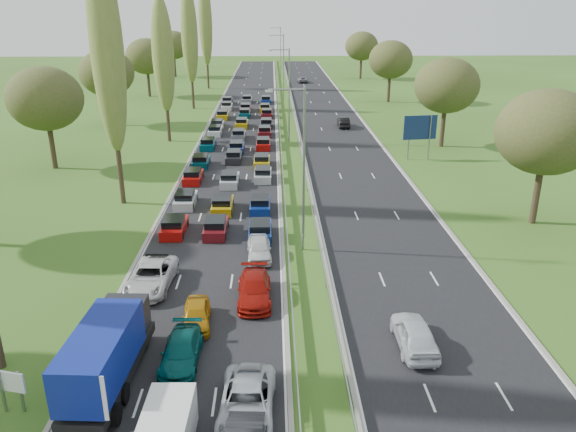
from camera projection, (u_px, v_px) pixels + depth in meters
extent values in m
plane|color=#34531A|center=(289.00, 139.00, 76.45)|extent=(260.00, 260.00, 0.00)
cube|color=black|center=(240.00, 135.00, 78.61)|extent=(10.50, 215.00, 0.04)
cube|color=black|center=(336.00, 134.00, 78.96)|extent=(10.50, 215.00, 0.04)
cube|color=gray|center=(280.00, 131.00, 78.56)|extent=(0.06, 215.00, 0.32)
cube|color=gray|center=(296.00, 131.00, 78.62)|extent=(0.06, 215.00, 0.32)
cylinder|color=gray|center=(304.00, 172.00, 39.74)|extent=(0.18, 0.18, 12.00)
cylinder|color=gray|center=(289.00, 96.00, 72.46)|extent=(0.18, 0.18, 12.00)
cylinder|color=gray|center=(284.00, 68.00, 105.18)|extent=(0.18, 0.18, 12.00)
cylinder|color=gray|center=(281.00, 53.00, 137.90)|extent=(0.18, 0.18, 12.00)
cylinder|color=#2D2116|center=(119.00, 161.00, 50.33)|extent=(0.44, 0.44, 7.92)
ellipsoid|color=olive|center=(107.00, 49.00, 46.90)|extent=(2.80, 2.80, 17.60)
cylinder|color=#2D2116|center=(168.00, 117.00, 73.95)|extent=(0.44, 0.44, 6.48)
ellipsoid|color=olive|center=(163.00, 55.00, 71.15)|extent=(2.80, 2.80, 14.40)
cylinder|color=#2D2116|center=(193.00, 88.00, 97.20)|extent=(0.44, 0.44, 7.20)
ellipsoid|color=olive|center=(189.00, 34.00, 94.08)|extent=(2.80, 2.80, 16.00)
cylinder|color=#2D2116|center=(208.00, 70.00, 120.44)|extent=(0.44, 0.44, 7.92)
ellipsoid|color=olive|center=(205.00, 22.00, 117.01)|extent=(2.80, 2.80, 17.60)
cylinder|color=#2D2116|center=(52.00, 147.00, 61.82)|extent=(0.56, 0.56, 4.84)
ellipsoid|color=#38471E|center=(45.00, 99.00, 59.95)|extent=(8.00, 8.00, 6.80)
cylinder|color=#2D2116|center=(111.00, 109.00, 84.25)|extent=(0.56, 0.56, 4.84)
ellipsoid|color=#38471E|center=(107.00, 73.00, 82.38)|extent=(8.00, 8.00, 6.80)
cylinder|color=#2D2116|center=(149.00, 84.00, 110.43)|extent=(0.56, 0.56, 4.84)
ellipsoid|color=#38471E|center=(146.00, 56.00, 108.56)|extent=(8.00, 8.00, 6.80)
cylinder|color=#2D2116|center=(175.00, 67.00, 140.35)|extent=(0.56, 0.56, 4.84)
ellipsoid|color=#38471E|center=(173.00, 45.00, 138.48)|extent=(8.00, 8.00, 6.80)
cylinder|color=#2D2116|center=(536.00, 195.00, 46.19)|extent=(0.56, 0.56, 4.84)
ellipsoid|color=#38471E|center=(547.00, 132.00, 44.32)|extent=(8.00, 8.00, 6.80)
cylinder|color=#2D2116|center=(443.00, 128.00, 71.43)|extent=(0.56, 0.56, 4.84)
ellipsoid|color=#38471E|center=(447.00, 86.00, 69.56)|extent=(8.00, 8.00, 6.80)
cylinder|color=#2D2116|center=(389.00, 89.00, 104.15)|extent=(0.56, 0.56, 4.84)
ellipsoid|color=#38471E|center=(391.00, 59.00, 102.28)|extent=(8.00, 8.00, 6.80)
cylinder|color=#2D2116|center=(361.00, 69.00, 136.87)|extent=(0.56, 0.56, 4.84)
ellipsoid|color=#38471E|center=(362.00, 46.00, 135.00)|extent=(8.00, 8.00, 6.80)
cube|color=#A50C0A|center=(174.00, 228.00, 44.74)|extent=(1.75, 4.00, 0.80)
cube|color=#B2B7BC|center=(186.00, 201.00, 50.87)|extent=(1.75, 4.00, 0.80)
cube|color=#A50C0A|center=(193.00, 178.00, 57.71)|extent=(1.75, 4.00, 0.80)
cube|color=#053F4C|center=(201.00, 163.00, 63.16)|extent=(1.75, 4.00, 0.80)
cube|color=#053F4C|center=(208.00, 145.00, 71.05)|extent=(1.75, 4.00, 0.80)
cube|color=silver|center=(215.00, 132.00, 78.35)|extent=(1.75, 4.00, 0.80)
cube|color=silver|center=(217.00, 126.00, 82.40)|extent=(1.75, 4.00, 0.80)
cube|color=#BF990C|center=(223.00, 116.00, 89.46)|extent=(1.75, 4.00, 0.80)
cube|color=silver|center=(227.00, 107.00, 97.28)|extent=(1.75, 4.00, 0.80)
cube|color=black|center=(227.00, 102.00, 102.52)|extent=(1.75, 4.00, 0.80)
cube|color=#590F14|center=(216.00, 229.00, 44.58)|extent=(1.75, 4.00, 0.80)
cube|color=#BF990C|center=(223.00, 206.00, 49.53)|extent=(1.75, 4.00, 0.80)
cube|color=#B2B7BC|center=(230.00, 181.00, 56.66)|extent=(1.75, 4.00, 0.80)
cube|color=black|center=(234.00, 158.00, 65.19)|extent=(1.75, 4.00, 0.80)
cube|color=navy|center=(237.00, 148.00, 69.37)|extent=(1.75, 4.00, 0.80)
cube|color=slate|center=(239.00, 136.00, 75.95)|extent=(1.75, 4.00, 0.80)
cube|color=#BF990C|center=(242.00, 124.00, 83.35)|extent=(1.75, 4.00, 0.80)
cube|color=#053F4C|center=(245.00, 114.00, 90.87)|extent=(1.75, 4.00, 0.80)
cube|color=#A50C0A|center=(246.00, 109.00, 95.66)|extent=(1.75, 4.00, 0.80)
cube|color=slate|center=(247.00, 100.00, 104.10)|extent=(1.75, 4.00, 0.80)
cube|color=navy|center=(260.00, 232.00, 43.92)|extent=(1.75, 4.00, 0.80)
cube|color=navy|center=(260.00, 206.00, 49.60)|extent=(1.75, 4.00, 0.80)
cube|color=#B2B7BC|center=(263.00, 176.00, 58.34)|extent=(1.75, 4.00, 0.80)
cube|color=#BF990C|center=(262.00, 162.00, 63.31)|extent=(1.75, 4.00, 0.80)
cube|color=#A50C0A|center=(263.00, 145.00, 71.19)|extent=(1.75, 4.00, 0.80)
cube|color=#590F14|center=(265.00, 133.00, 77.92)|extent=(1.75, 4.00, 0.80)
cube|color=black|center=(266.00, 125.00, 83.12)|extent=(1.75, 4.00, 0.80)
cube|color=#590F14|center=(267.00, 115.00, 90.68)|extent=(1.75, 4.00, 0.80)
cube|color=#BF990C|center=(265.00, 109.00, 95.42)|extent=(1.75, 4.00, 0.80)
cube|color=navy|center=(266.00, 101.00, 103.61)|extent=(1.75, 4.00, 0.80)
imported|color=silver|center=(151.00, 276.00, 35.99)|extent=(2.94, 5.77, 1.56)
imported|color=black|center=(149.00, 277.00, 36.16)|extent=(2.11, 4.64, 1.32)
imported|color=#054C4B|center=(181.00, 352.00, 28.39)|extent=(1.93, 4.60, 1.33)
imported|color=#B2780B|center=(197.00, 315.00, 31.79)|extent=(1.85, 3.93, 1.30)
imported|color=#B4B8BF|center=(247.00, 402.00, 24.71)|extent=(2.62, 5.31, 1.45)
imported|color=#921009|center=(254.00, 289.00, 34.47)|extent=(2.13, 5.05, 1.45)
imported|color=silver|center=(259.00, 248.00, 40.28)|extent=(1.91, 4.29, 1.44)
imported|color=silver|center=(415.00, 334.00, 29.67)|extent=(1.90, 4.69, 1.60)
imported|color=black|center=(343.00, 122.00, 83.17)|extent=(1.57, 4.47, 1.47)
imported|color=slate|center=(303.00, 80.00, 130.79)|extent=(2.34, 4.84, 1.33)
cube|color=black|center=(111.00, 370.00, 26.90)|extent=(2.18, 8.17, 0.50)
cube|color=navy|center=(101.00, 354.00, 25.39)|extent=(2.27, 6.17, 2.25)
cube|color=silver|center=(79.00, 398.00, 22.53)|extent=(2.21, 0.06, 2.15)
cube|color=black|center=(125.00, 321.00, 29.48)|extent=(2.21, 2.00, 2.20)
cylinder|color=black|center=(126.00, 340.00, 29.66)|extent=(1.91, 1.00, 1.00)
cylinder|color=black|center=(93.00, 415.00, 24.27)|extent=(1.91, 1.00, 1.00)
cube|color=black|center=(173.00, 407.00, 24.14)|extent=(1.86, 0.76, 1.52)
cylinder|color=black|center=(153.00, 427.00, 23.80)|extent=(0.24, 0.65, 0.65)
cylinder|color=gray|center=(2.00, 392.00, 24.88)|extent=(0.16, 0.16, 2.10)
cylinder|color=gray|center=(21.00, 392.00, 24.90)|extent=(0.16, 0.16, 2.10)
cube|color=white|center=(9.00, 382.00, 24.70)|extent=(1.48, 0.48, 1.00)
cylinder|color=gray|center=(409.00, 138.00, 65.22)|extent=(0.16, 0.16, 5.20)
cylinder|color=gray|center=(430.00, 138.00, 65.29)|extent=(0.16, 0.16, 5.20)
cube|color=navy|center=(420.00, 128.00, 64.83)|extent=(3.97, 0.66, 2.80)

